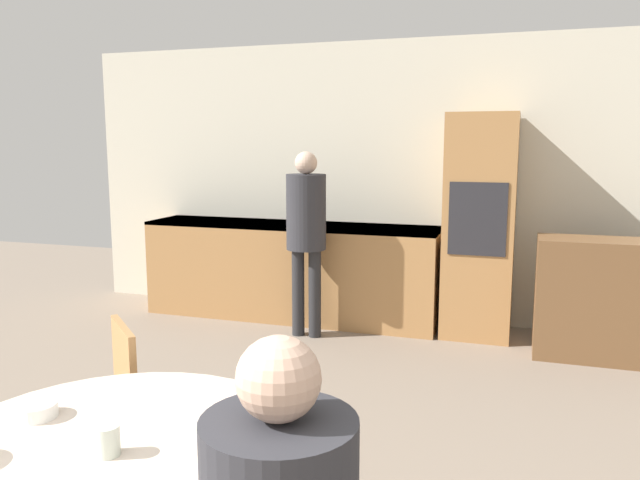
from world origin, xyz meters
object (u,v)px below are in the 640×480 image
(sideboard, at_px, (608,300))
(person_standing, at_px, (306,224))
(cup, at_px, (107,441))
(chair_far_left, at_px, (104,415))
(oven_unit, at_px, (480,226))
(bowl_near, at_px, (36,410))

(sideboard, xyz_separation_m, person_standing, (-2.40, -0.17, 0.52))
(cup, bearing_deg, chair_far_left, 128.56)
(oven_unit, xyz_separation_m, chair_far_left, (-1.33, -3.34, -0.45))
(oven_unit, xyz_separation_m, sideboard, (1.01, -0.35, -0.49))
(cup, relative_size, bowl_near, 0.65)
(sideboard, height_order, person_standing, person_standing)
(chair_far_left, xyz_separation_m, cup, (0.57, -0.72, 0.32))
(cup, height_order, bowl_near, cup)
(sideboard, xyz_separation_m, chair_far_left, (-2.34, -2.99, 0.03))
(chair_far_left, distance_m, cup, 0.97)
(chair_far_left, bearing_deg, oven_unit, 111.59)
(sideboard, relative_size, chair_far_left, 1.20)
(oven_unit, height_order, person_standing, oven_unit)
(cup, bearing_deg, bowl_near, 159.98)
(oven_unit, xyz_separation_m, person_standing, (-1.40, -0.52, 0.03))
(oven_unit, xyz_separation_m, bowl_near, (-1.15, -3.92, -0.16))
(chair_far_left, distance_m, person_standing, 2.86)
(oven_unit, relative_size, person_standing, 1.20)
(oven_unit, xyz_separation_m, cup, (-0.76, -4.06, -0.14))
(oven_unit, distance_m, sideboard, 1.17)
(sideboard, bearing_deg, oven_unit, 160.90)
(oven_unit, relative_size, chair_far_left, 2.14)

